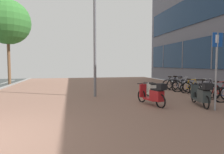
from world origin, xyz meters
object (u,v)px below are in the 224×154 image
Objects in this scene: bicycle_rack_05 at (183,86)px; lamp_post at (95,25)px; scooter_far at (152,90)px; bicycle_rack_03 at (201,89)px; bicycle_rack_01 at (220,93)px; scooter_mid at (202,95)px; bicycle_rack_07 at (172,84)px; scooter_near at (153,95)px; parking_sign at (217,63)px; bicycle_rack_04 at (192,88)px; bicycle_rack_06 at (178,85)px; street_tree at (8,22)px; bicycle_rack_02 at (206,91)px.

bicycle_rack_05 is 6.35m from lamp_post.
bicycle_rack_03 is at bearing 7.48° from scooter_far.
bicycle_rack_01 is 0.71× the size of scooter_mid.
scooter_mid reaches higher than bicycle_rack_05.
bicycle_rack_05 is 1.09× the size of bicycle_rack_07.
scooter_near is 2.55m from parking_sign.
lamp_post reaches higher than scooter_near.
bicycle_rack_04 is 4.34m from scooter_near.
scooter_mid is at bearing -107.76° from bicycle_rack_07.
scooter_mid reaches higher than bicycle_rack_07.
scooter_near is at bearing -143.89° from bicycle_rack_04.
bicycle_rack_04 is at bearing -88.13° from bicycle_rack_07.
bicycle_rack_06 is (-0.17, 2.01, 0.03)m from bicycle_rack_03.
bicycle_rack_01 is 2.14m from scooter_mid.
street_tree is at bearing 129.25° from lamp_post.
bicycle_rack_03 is 0.18× the size of street_tree.
parking_sign is (-1.59, -5.79, 1.37)m from bicycle_rack_07.
lamp_post is at bearing -174.58° from bicycle_rack_05.
bicycle_rack_06 is at bearing -28.84° from street_tree.
lamp_post reaches higher than scooter_far.
bicycle_rack_02 is 1.12× the size of bicycle_rack_04.
parking_sign is (-1.61, -5.12, 1.35)m from bicycle_rack_06.
street_tree reaches higher than bicycle_rack_06.
street_tree is at bearing 153.71° from bicycle_rack_07.
bicycle_rack_01 is 0.44× the size of parking_sign.
bicycle_rack_03 is 3.84m from parking_sign.
bicycle_rack_02 reaches higher than bicycle_rack_01.
bicycle_rack_07 is 0.68× the size of scooter_far.
bicycle_rack_02 is at bearing -91.25° from bicycle_rack_06.
lamp_post is (-5.47, -1.18, 3.30)m from bicycle_rack_06.
parking_sign is at bearing -48.86° from street_tree.
scooter_far is (-2.92, -1.07, 0.08)m from bicycle_rack_04.
bicycle_rack_05 is at bearing -31.47° from street_tree.
bicycle_rack_04 is 0.62× the size of scooter_near.
street_tree is (-11.88, 8.45, 4.81)m from bicycle_rack_03.
scooter_far is (0.58, 1.49, -0.03)m from scooter_near.
scooter_far is (-3.04, -0.40, 0.08)m from bicycle_rack_03.
lamp_post is at bearing -161.30° from bicycle_rack_07.
bicycle_rack_01 reaches higher than bicycle_rack_07.
bicycle_rack_02 is at bearing -90.78° from bicycle_rack_07.
scooter_near reaches higher than bicycle_rack_04.
parking_sign is 5.85m from lamp_post.
bicycle_rack_04 is 0.95× the size of bicycle_rack_07.
street_tree is at bearing 140.51° from bicycle_rack_01.
scooter_near is at bearing -111.38° from scooter_far.
scooter_near is (-3.45, -3.89, 0.08)m from bicycle_rack_06.
bicycle_rack_06 is at bearing 83.02° from bicycle_rack_05.
scooter_mid is at bearing -17.24° from scooter_near.
bicycle_rack_03 is (0.23, 0.67, -0.02)m from bicycle_rack_02.
bicycle_rack_01 is at bearing -84.54° from bicycle_rack_05.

